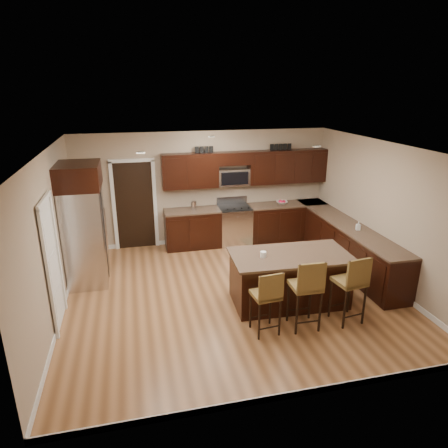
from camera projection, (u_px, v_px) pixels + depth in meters
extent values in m
plane|color=#9B673D|center=(232.00, 293.00, 7.47)|extent=(6.00, 6.00, 0.00)
plane|color=silver|center=(233.00, 148.00, 6.58)|extent=(6.00, 6.00, 0.00)
plane|color=tan|center=(204.00, 188.00, 9.55)|extent=(6.00, 0.00, 6.00)
plane|color=tan|center=(51.00, 239.00, 6.38)|extent=(0.00, 5.50, 5.50)
plane|color=tan|center=(383.00, 213.00, 7.67)|extent=(0.00, 5.50, 5.50)
cube|color=black|center=(193.00, 229.00, 9.50)|extent=(1.30, 0.60, 0.88)
cube|color=black|center=(286.00, 222.00, 10.02)|extent=(1.94, 0.60, 0.88)
cube|color=black|center=(351.00, 249.00, 8.34)|extent=(0.60, 3.35, 0.88)
cube|color=brown|center=(192.00, 211.00, 9.35)|extent=(1.30, 0.63, 0.04)
cube|color=brown|center=(287.00, 204.00, 9.86)|extent=(1.94, 0.63, 0.04)
cube|color=brown|center=(354.00, 228.00, 8.19)|extent=(0.63, 3.35, 0.04)
cube|color=black|center=(190.00, 171.00, 9.17)|extent=(1.30, 0.33, 0.80)
cube|color=black|center=(287.00, 166.00, 9.69)|extent=(1.94, 0.33, 0.80)
cube|color=black|center=(233.00, 158.00, 9.31)|extent=(0.76, 0.33, 0.30)
cube|color=silver|center=(234.00, 226.00, 9.72)|extent=(0.76, 0.64, 0.90)
cube|color=black|center=(235.00, 207.00, 9.57)|extent=(0.76, 0.60, 0.03)
cube|color=black|center=(238.00, 230.00, 9.44)|extent=(0.65, 0.01, 0.45)
cube|color=silver|center=(232.00, 200.00, 9.78)|extent=(0.76, 0.05, 0.18)
cube|color=silver|center=(233.00, 177.00, 9.48)|extent=(0.76, 0.31, 0.40)
cube|color=black|center=(135.00, 206.00, 9.29)|extent=(0.85, 0.03, 2.06)
cube|color=white|center=(52.00, 266.00, 6.21)|extent=(0.03, 0.80, 2.04)
cube|color=black|center=(289.00, 279.00, 7.04)|extent=(2.00, 1.06, 0.88)
cube|color=brown|center=(291.00, 255.00, 6.89)|extent=(2.10, 1.16, 0.04)
cube|color=black|center=(288.00, 299.00, 7.17)|extent=(1.91, 0.98, 0.09)
cube|color=olive|center=(266.00, 295.00, 6.10)|extent=(0.44, 0.44, 0.06)
cube|color=olive|center=(271.00, 288.00, 5.87)|extent=(0.40, 0.08, 0.43)
cylinder|color=black|center=(258.00, 321.00, 6.02)|extent=(0.03, 0.03, 0.62)
cylinder|color=black|center=(279.00, 318.00, 6.09)|extent=(0.03, 0.03, 0.62)
cylinder|color=black|center=(251.00, 310.00, 6.33)|extent=(0.03, 0.03, 0.62)
cylinder|color=black|center=(272.00, 307.00, 6.41)|extent=(0.03, 0.03, 0.62)
cube|color=olive|center=(305.00, 286.00, 6.22)|extent=(0.46, 0.46, 0.06)
cube|color=olive|center=(312.00, 278.00, 5.95)|extent=(0.45, 0.05, 0.48)
cylinder|color=black|center=(297.00, 315.00, 6.12)|extent=(0.04, 0.04, 0.69)
cylinder|color=black|center=(320.00, 312.00, 6.21)|extent=(0.04, 0.04, 0.69)
cylinder|color=black|center=(288.00, 302.00, 6.48)|extent=(0.04, 0.04, 0.69)
cylinder|color=black|center=(310.00, 300.00, 6.56)|extent=(0.04, 0.04, 0.69)
cube|color=olive|center=(349.00, 281.00, 6.39)|extent=(0.50, 0.50, 0.06)
cube|color=olive|center=(359.00, 273.00, 6.14)|extent=(0.44, 0.10, 0.47)
cylinder|color=black|center=(342.00, 309.00, 6.29)|extent=(0.04, 0.04, 0.68)
cylinder|color=black|center=(364.00, 306.00, 6.38)|extent=(0.04, 0.04, 0.68)
cylinder|color=black|center=(331.00, 297.00, 6.64)|extent=(0.04, 0.04, 0.68)
cylinder|color=black|center=(351.00, 295.00, 6.72)|extent=(0.04, 0.04, 0.68)
cube|color=silver|center=(85.00, 236.00, 7.64)|extent=(0.72, 0.95, 1.90)
cube|color=black|center=(105.00, 235.00, 7.71)|extent=(0.01, 0.02, 1.80)
cylinder|color=silver|center=(106.00, 231.00, 7.62)|extent=(0.02, 0.02, 0.84)
cylinder|color=silver|center=(106.00, 229.00, 7.76)|extent=(0.02, 0.02, 0.84)
cube|color=black|center=(78.00, 176.00, 7.25)|extent=(0.78, 1.01, 0.45)
cube|color=olive|center=(269.00, 250.00, 9.43)|extent=(1.07, 0.88, 0.01)
imported|color=silver|center=(282.00, 203.00, 9.82)|extent=(0.33, 0.33, 0.07)
imported|color=#B2B2B2|center=(358.00, 226.00, 8.02)|extent=(0.10, 0.10, 0.17)
cylinder|color=silver|center=(194.00, 206.00, 9.32)|extent=(0.12, 0.12, 0.21)
cylinder|color=silver|center=(193.00, 206.00, 9.32)|extent=(0.11, 0.11, 0.18)
cylinder|color=white|center=(263.00, 254.00, 6.76)|extent=(0.10, 0.10, 0.10)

